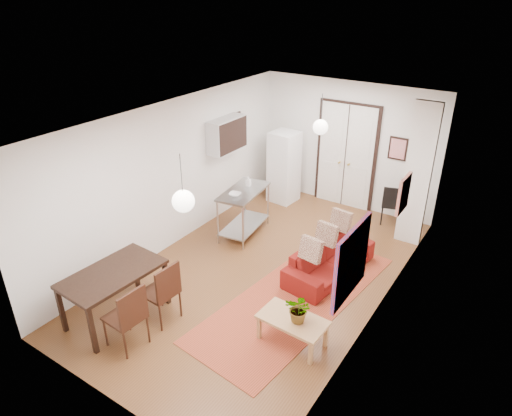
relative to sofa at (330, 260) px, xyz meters
The scene contains 27 objects.
floor 1.21m from the sofa, 148.92° to the right, with size 7.00×7.00×0.00m, color brown.
ceiling 2.87m from the sofa, 148.92° to the right, with size 4.20×7.00×0.02m, color white.
wall_back 3.28m from the sofa, 109.28° to the left, with size 4.20×0.02×2.90m, color white.
wall_front 4.39m from the sofa, 103.82° to the right, with size 4.20×0.02×2.90m, color white.
wall_left 3.38m from the sofa, 168.91° to the right, with size 0.02×7.00×2.90m, color white.
wall_right 1.71m from the sofa, 29.24° to the right, with size 0.02×7.00×2.90m, color white.
double_doors 3.16m from the sofa, 109.56° to the left, with size 1.44×0.06×2.50m, color silver.
stub_partition 2.41m from the sofa, 66.62° to the left, with size 0.50×0.10×2.90m, color white.
wall_cabinet 3.46m from the sofa, 163.10° to the left, with size 0.35×1.00×0.70m, color silver.
painting_popart 2.54m from the sofa, 60.23° to the right, with size 0.05×1.00×1.00m, color red.
painting_abstract 1.86m from the sofa, 10.15° to the left, with size 0.05×0.50×0.60m, color #F7EECE.
poster_back 3.15m from the sofa, 87.22° to the left, with size 0.40×0.03×0.50m, color red.
print_left 3.77m from the sofa, 155.71° to the left, with size 0.03×0.44×0.54m, color #8B5F3A.
pendant_back 2.61m from the sofa, 126.03° to the left, with size 0.30×0.30×0.80m.
pendant_front 3.42m from the sofa, 111.18° to the right, with size 0.30×0.30×0.80m.
kilim_rug 0.99m from the sofa, 99.06° to the right, with size 1.56×4.16×0.01m, color #AA3F2A.
sofa is the anchor object (origin of this frame).
coffee_table 1.95m from the sofa, 80.94° to the right, with size 1.01×0.59×0.44m.
potted_plant 2.00m from the sofa, 78.07° to the right, with size 0.39×0.33×0.43m, color #345F2B.
kitchen_counter 2.21m from the sofa, behind, with size 0.82×1.37×0.99m.
bowl 2.27m from the sofa, behind, with size 0.23×0.23×0.06m, color silver.
soap_bottle 2.42m from the sofa, 164.24° to the left, with size 0.09×0.09×0.21m, color #5399B5.
fridge 3.27m from the sofa, 135.51° to the left, with size 0.60×0.60×1.71m, color white.
dining_table 3.75m from the sofa, 127.90° to the right, with size 0.95×1.57×0.84m.
dining_chair_near 3.02m from the sofa, 124.22° to the right, with size 0.53×0.72×1.04m.
dining_chair_far 3.62m from the sofa, 117.94° to the right, with size 0.53×0.72×1.04m.
black_side_chair 2.65m from the sofa, 84.14° to the left, with size 0.52×0.52×0.91m.
Camera 1 is at (3.73, -5.93, 4.82)m, focal length 32.00 mm.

